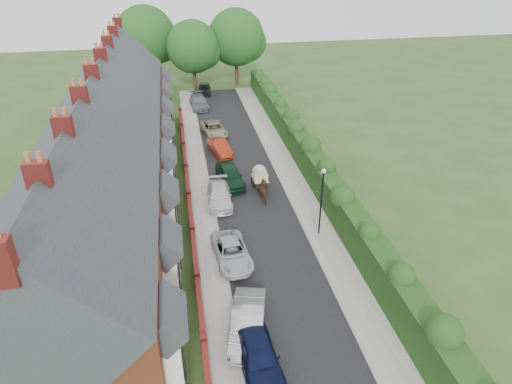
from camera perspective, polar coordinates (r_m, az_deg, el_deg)
ground at (r=28.73m, az=3.60°, el=-10.47°), size 140.00×140.00×0.00m
road at (r=37.56m, az=-1.01°, el=0.06°), size 6.00×58.00×0.02m
pavement_hedge_side at (r=38.32m, az=5.05°, el=0.65°), size 2.20×58.00×0.12m
pavement_house_side at (r=37.21m, az=-6.87°, el=-0.39°), size 1.70×58.00×0.12m
kerb_hedge_side at (r=38.07m, az=3.53°, el=0.53°), size 0.18×58.00×0.13m
kerb_house_side at (r=37.24m, az=-5.64°, el=-0.27°), size 0.18×58.00×0.13m
hedge at (r=38.09m, az=7.78°, el=2.92°), size 2.10×58.00×2.85m
terrace_row at (r=34.69m, az=-17.99°, el=4.21°), size 9.05×40.50×11.50m
garden_wall_row at (r=36.12m, az=-8.37°, el=-0.74°), size 0.35×40.35×1.10m
lamppost at (r=30.86m, az=8.23°, el=-0.23°), size 0.32×0.32×5.16m
tree_far_left at (r=62.81m, az=-7.59°, el=17.43°), size 7.14×6.80×9.29m
tree_far_right at (r=65.22m, az=-2.16°, el=18.62°), size 7.98×7.60×10.31m
tree_far_back at (r=65.58m, az=-13.27°, el=18.24°), size 8.40×8.00×10.82m
car_navy at (r=23.26m, az=0.25°, el=-19.68°), size 2.21×4.79×1.59m
car_silver_a at (r=24.70m, az=-1.05°, el=-16.00°), size 2.74×5.04×1.58m
car_silver_b at (r=29.58m, az=-3.05°, el=-7.52°), size 2.53×4.80×1.29m
car_white at (r=35.78m, az=-4.61°, el=-0.42°), size 2.08×4.71×1.34m
car_green at (r=38.43m, az=-3.28°, el=2.07°), size 2.36×4.89×1.61m
car_red at (r=44.14m, az=-4.56°, el=5.58°), size 2.33×4.31×1.35m
car_beige at (r=48.65m, az=-5.28°, el=7.83°), size 2.91×5.00×1.31m
car_grey at (r=57.23m, az=-7.17°, el=11.11°), size 2.29×5.09×1.45m
car_black at (r=62.64m, az=-6.47°, el=12.72°), size 1.96×4.17×1.38m
horse at (r=36.00m, az=1.08°, el=0.04°), size 1.04×1.90×1.53m
horse_cart at (r=37.52m, az=0.51°, el=1.94°), size 1.23×2.71×1.96m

